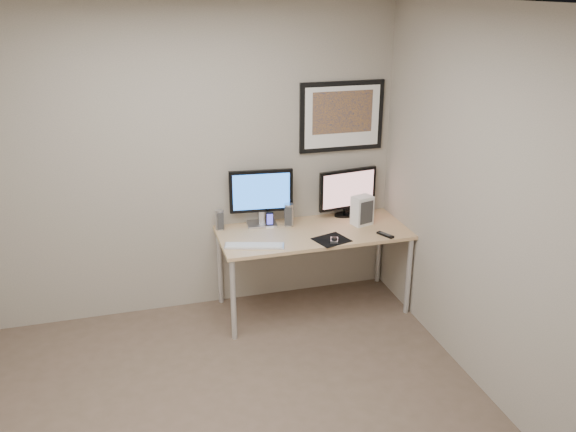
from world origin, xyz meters
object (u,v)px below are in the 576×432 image
object	(u,v)px
monitor_large	(261,195)
desk	(313,238)
monitor_tv	(348,191)
speaker_left	(220,220)
phone_dock	(270,220)
framed_art	(342,116)
fan_unit	(362,210)
keyboard	(254,246)
speaker_right	(289,215)

from	to	relation	value
monitor_large	desk	bearing A→B (deg)	-27.17
monitor_large	monitor_tv	distance (m)	0.79
monitor_large	speaker_left	bearing A→B (deg)	-173.42
monitor_tv	phone_dock	xyz separation A→B (m)	(-0.74, -0.08, -0.16)
phone_dock	monitor_large	bearing A→B (deg)	137.62
phone_dock	desk	bearing A→B (deg)	-19.18
monitor_tv	framed_art	bearing A→B (deg)	120.00
speaker_left	fan_unit	distance (m)	1.22
speaker_left	keyboard	bearing A→B (deg)	-68.82
phone_dock	fan_unit	size ratio (longest dim) A/B	0.54
framed_art	monitor_tv	bearing A→B (deg)	-52.05
desk	fan_unit	world-z (taller)	fan_unit
phone_dock	speaker_right	bearing A→B (deg)	5.79
framed_art	monitor_large	size ratio (longest dim) A/B	1.38
fan_unit	speaker_left	bearing A→B (deg)	153.85
framed_art	speaker_left	size ratio (longest dim) A/B	4.21
speaker_right	keyboard	world-z (taller)	speaker_right
fan_unit	monitor_tv	bearing A→B (deg)	85.64
speaker_left	desk	bearing A→B (deg)	-22.20
monitor_tv	keyboard	distance (m)	1.08
framed_art	speaker_right	bearing A→B (deg)	-162.70
phone_dock	keyboard	distance (m)	0.43
monitor_large	monitor_tv	xyz separation A→B (m)	(0.79, 0.01, -0.04)
desk	monitor_tv	bearing A→B (deg)	33.21
speaker_left	fan_unit	size ratio (longest dim) A/B	0.70
desk	speaker_right	xyz separation A→B (m)	(-0.17, 0.17, 0.17)
speaker_right	keyboard	xyz separation A→B (m)	(-0.39, -0.35, -0.09)
monitor_tv	speaker_left	bearing A→B (deg)	172.93
phone_dock	keyboard	xyz separation A→B (m)	(-0.22, -0.36, -0.06)
monitor_large	fan_unit	bearing A→B (deg)	-8.71
keyboard	fan_unit	xyz separation A→B (m)	(1.00, 0.21, 0.12)
framed_art	monitor_tv	size ratio (longest dim) A/B	1.36
phone_dock	keyboard	world-z (taller)	phone_dock
speaker_left	speaker_right	distance (m)	0.59
speaker_left	fan_unit	xyz separation A→B (m)	(1.21, -0.21, 0.04)
keyboard	desk	bearing A→B (deg)	34.49
framed_art	monitor_large	xyz separation A→B (m)	(-0.74, -0.08, -0.62)
monitor_tv	speaker_left	size ratio (longest dim) A/B	3.09
framed_art	keyboard	distance (m)	1.36
desk	keyboard	xyz separation A→B (m)	(-0.55, -0.18, 0.07)
speaker_right	fan_unit	world-z (taller)	fan_unit
speaker_left	monitor_large	bearing A→B (deg)	-3.30
monitor_tv	speaker_left	distance (m)	1.17
monitor_tv	phone_dock	bearing A→B (deg)	178.44
desk	fan_unit	size ratio (longest dim) A/B	6.28
monitor_large	speaker_left	size ratio (longest dim) A/B	3.05
desk	phone_dock	xyz separation A→B (m)	(-0.33, 0.18, 0.13)
desk	framed_art	world-z (taller)	framed_art
framed_art	fan_unit	xyz separation A→B (m)	(0.10, -0.30, -0.76)
desk	keyboard	size ratio (longest dim) A/B	3.38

